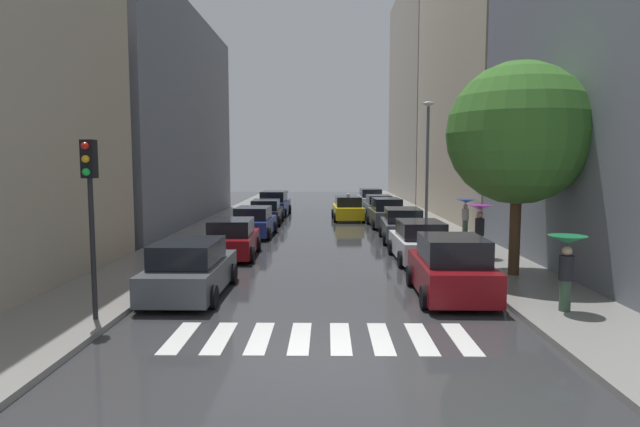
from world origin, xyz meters
name	(u,v)px	position (x,y,z in m)	size (l,w,h in m)	color
ground_plane	(325,223)	(0.00, 24.00, -0.02)	(28.00, 72.00, 0.04)	#323235
sidewalk_left	(225,221)	(-6.50, 24.00, 0.07)	(3.00, 72.00, 0.15)	gray
sidewalk_right	(424,222)	(6.50, 24.00, 0.07)	(3.00, 72.00, 0.15)	gray
crosswalk_stripes	(320,338)	(0.00, 1.22, 0.01)	(6.75, 2.20, 0.01)	silver
building_left_mid	(151,119)	(-11.00, 23.59, 6.68)	(6.00, 21.36, 13.35)	slate
building_right_mid	(487,82)	(11.00, 26.40, 9.31)	(6.00, 19.44, 18.62)	#B2A38C
building_right_far	(429,93)	(11.00, 47.12, 11.21)	(6.00, 21.07, 22.43)	#9E9384
parked_car_left_nearest	(190,270)	(-3.88, 5.02, 0.77)	(2.17, 4.53, 1.65)	#474C51
parked_car_left_second	(232,239)	(-3.78, 11.36, 0.75)	(2.19, 4.17, 1.59)	maroon
parked_car_left_third	(254,222)	(-3.73, 17.48, 0.74)	(2.21, 4.22, 1.58)	navy
parked_car_left_fourth	(266,212)	(-3.75, 23.45, 0.73)	(2.12, 4.52, 1.54)	black
parked_car_left_fifth	(274,204)	(-3.75, 28.71, 0.84)	(2.28, 4.77, 1.80)	navy
parked_car_right_nearest	(451,269)	(3.76, 4.90, 0.84)	(2.21, 4.17, 1.80)	maroon
parked_car_right_second	(419,242)	(3.83, 10.57, 0.76)	(2.14, 4.30, 1.62)	silver
parked_car_right_third	(402,226)	(3.91, 15.95, 0.77)	(2.24, 4.42, 1.65)	#474C51
parked_car_right_fourth	(386,214)	(3.74, 21.66, 0.82)	(2.16, 4.26, 1.76)	#474C51
parked_car_right_fifth	(378,206)	(3.94, 28.44, 0.72)	(2.22, 4.30, 1.53)	#474C51
parked_car_right_sixth	(370,199)	(3.80, 34.24, 0.80)	(2.15, 4.80, 1.71)	silver
taxi_midroad	(348,209)	(1.58, 25.48, 0.76)	(2.20, 4.38, 1.81)	yellow
pedestrian_foreground	(480,220)	(6.22, 10.64, 1.64)	(0.96, 0.96, 2.09)	#38513D
pedestrian_near_tree	(567,257)	(6.21, 2.98, 1.53)	(0.95, 0.95, 1.93)	#38513D
pedestrian_by_kerb	(466,208)	(7.40, 17.33, 1.54)	(1.07, 1.07, 1.86)	#38513D
street_tree_right	(518,134)	(6.45, 7.39, 4.86)	(4.68, 4.68, 7.07)	#513823
traffic_light_left_corner	(90,189)	(-5.45, 2.12, 3.29)	(0.30, 0.42, 4.30)	black
lamp_post_right	(427,157)	(5.55, 18.37, 4.18)	(0.60, 0.28, 7.00)	#595B60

